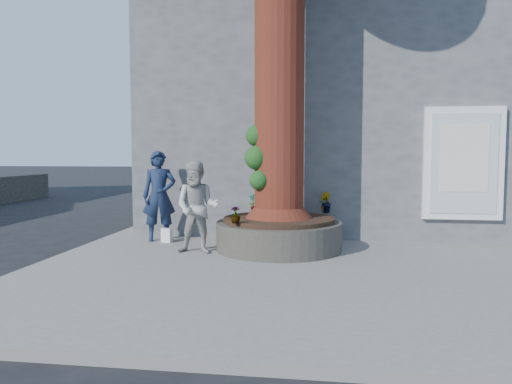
# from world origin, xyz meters

# --- Properties ---
(ground) EXTENTS (120.00, 120.00, 0.00)m
(ground) POSITION_xyz_m (0.00, 0.00, 0.00)
(ground) COLOR black
(ground) RESTS_ON ground
(pavement) EXTENTS (9.00, 8.00, 0.12)m
(pavement) POSITION_xyz_m (1.50, 1.00, 0.06)
(pavement) COLOR slate
(pavement) RESTS_ON ground
(yellow_line) EXTENTS (0.10, 30.00, 0.01)m
(yellow_line) POSITION_xyz_m (-3.05, 1.00, 0.00)
(yellow_line) COLOR yellow
(yellow_line) RESTS_ON ground
(stone_shop) EXTENTS (10.30, 8.30, 6.30)m
(stone_shop) POSITION_xyz_m (2.50, 7.20, 3.16)
(stone_shop) COLOR #535559
(stone_shop) RESTS_ON ground
(planter) EXTENTS (2.30, 2.30, 0.60)m
(planter) POSITION_xyz_m (0.80, 2.00, 0.41)
(planter) COLOR black
(planter) RESTS_ON pavement
(man) EXTENTS (0.76, 0.61, 1.83)m
(man) POSITION_xyz_m (-1.69, 2.60, 1.03)
(man) COLOR #16233E
(man) RESTS_ON pavement
(woman) EXTENTS (0.81, 0.64, 1.65)m
(woman) POSITION_xyz_m (-0.61, 1.49, 0.94)
(woman) COLOR #ADACA6
(woman) RESTS_ON pavement
(shopping_bag) EXTENTS (0.22, 0.15, 0.28)m
(shopping_bag) POSITION_xyz_m (-1.50, 2.46, 0.26)
(shopping_bag) COLOR white
(shopping_bag) RESTS_ON pavement
(plant_a) EXTENTS (0.21, 0.17, 0.36)m
(plant_a) POSITION_xyz_m (0.19, 2.85, 0.90)
(plant_a) COLOR gray
(plant_a) RESTS_ON planter
(plant_b) EXTENTS (0.31, 0.32, 0.41)m
(plant_b) POSITION_xyz_m (1.65, 2.85, 0.93)
(plant_b) COLOR gray
(plant_b) RESTS_ON planter
(plant_c) EXTENTS (0.20, 0.20, 0.29)m
(plant_c) POSITION_xyz_m (0.15, 1.15, 0.87)
(plant_c) COLOR gray
(plant_c) RESTS_ON planter
(plant_d) EXTENTS (0.34, 0.35, 0.30)m
(plant_d) POSITION_xyz_m (1.65, 2.85, 0.87)
(plant_d) COLOR gray
(plant_d) RESTS_ON planter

